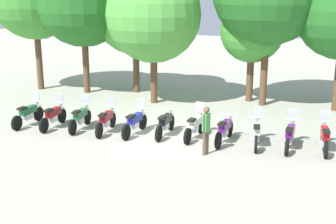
% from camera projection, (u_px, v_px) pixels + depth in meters
% --- Properties ---
extents(ground_plane, '(80.00, 80.00, 0.00)m').
position_uv_depth(ground_plane, '(164.00, 136.00, 18.13)').
color(ground_plane, '#ADA899').
extents(motorcycle_0, '(0.62, 2.19, 1.37)m').
position_uv_depth(motorcycle_0, '(28.00, 114.00, 19.52)').
color(motorcycle_0, black).
rests_on(motorcycle_0, ground_plane).
extents(motorcycle_1, '(0.62, 2.19, 1.37)m').
position_uv_depth(motorcycle_1, '(53.00, 116.00, 19.20)').
color(motorcycle_1, black).
rests_on(motorcycle_1, ground_plane).
extents(motorcycle_2, '(0.62, 2.19, 1.37)m').
position_uv_depth(motorcycle_2, '(80.00, 117.00, 18.96)').
color(motorcycle_2, black).
rests_on(motorcycle_2, ground_plane).
extents(motorcycle_3, '(0.62, 2.19, 1.37)m').
position_uv_depth(motorcycle_3, '(106.00, 120.00, 18.55)').
color(motorcycle_3, black).
rests_on(motorcycle_3, ground_plane).
extents(motorcycle_4, '(0.62, 2.19, 1.37)m').
position_uv_depth(motorcycle_4, '(135.00, 122.00, 18.30)').
color(motorcycle_4, black).
rests_on(motorcycle_4, ground_plane).
extents(motorcycle_5, '(0.62, 2.19, 0.99)m').
position_uv_depth(motorcycle_5, '(165.00, 123.00, 18.15)').
color(motorcycle_5, black).
rests_on(motorcycle_5, ground_plane).
extents(motorcycle_6, '(0.62, 2.19, 1.37)m').
position_uv_depth(motorcycle_6, '(195.00, 126.00, 17.82)').
color(motorcycle_6, black).
rests_on(motorcycle_6, ground_plane).
extents(motorcycle_7, '(0.62, 2.19, 0.99)m').
position_uv_depth(motorcycle_7, '(224.00, 130.00, 17.33)').
color(motorcycle_7, black).
rests_on(motorcycle_7, ground_plane).
extents(motorcycle_8, '(0.62, 2.18, 1.37)m').
position_uv_depth(motorcycle_8, '(256.00, 132.00, 16.99)').
color(motorcycle_8, black).
rests_on(motorcycle_8, ground_plane).
extents(motorcycle_9, '(0.62, 2.19, 1.37)m').
position_uv_depth(motorcycle_9, '(290.00, 135.00, 16.66)').
color(motorcycle_9, black).
rests_on(motorcycle_9, ground_plane).
extents(motorcycle_10, '(0.62, 2.19, 1.37)m').
position_uv_depth(motorcycle_10, '(325.00, 137.00, 16.45)').
color(motorcycle_10, black).
rests_on(motorcycle_10, ground_plane).
extents(person_0, '(0.32, 0.39, 1.80)m').
position_uv_depth(person_0, '(206.00, 126.00, 15.87)').
color(person_0, brown).
rests_on(person_0, ground_plane).
extents(tree_2, '(4.60, 4.60, 6.79)m').
position_uv_depth(tree_2, '(135.00, 13.00, 24.78)').
color(tree_2, brown).
rests_on(tree_2, ground_plane).
extents(tree_3, '(4.79, 4.79, 6.92)m').
position_uv_depth(tree_3, '(153.00, 15.00, 22.32)').
color(tree_3, brown).
rests_on(tree_3, ground_plane).
extents(tree_4, '(3.28, 3.28, 5.35)m').
position_uv_depth(tree_4, '(252.00, 31.00, 22.91)').
color(tree_4, brown).
rests_on(tree_4, ground_plane).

